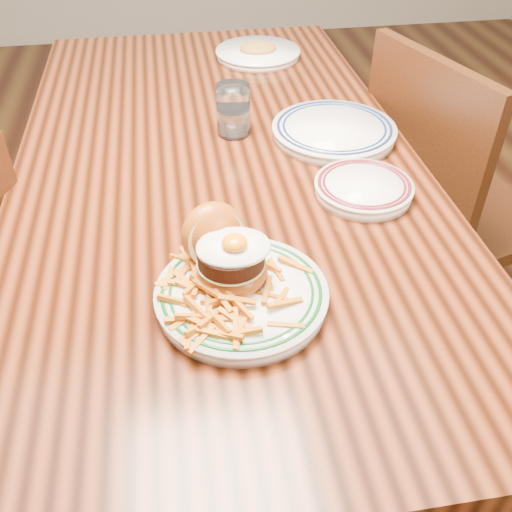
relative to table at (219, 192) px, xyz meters
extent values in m
plane|color=black|center=(0.00, 0.00, -0.66)|extent=(6.00, 6.00, 0.00)
cube|color=black|center=(0.00, 0.00, 0.06)|extent=(0.85, 1.60, 0.05)
cylinder|color=black|center=(-0.36, 0.74, -0.31)|extent=(0.07, 0.07, 0.70)
cylinder|color=black|center=(0.36, 0.74, -0.31)|extent=(0.07, 0.07, 0.70)
cylinder|color=#3A1C0C|center=(-0.44, -0.05, -0.47)|extent=(0.04, 0.04, 0.39)
cube|color=#3A1C0C|center=(0.68, 0.13, -0.23)|extent=(0.53, 0.53, 0.04)
cube|color=#3A1C0C|center=(0.50, 0.07, 0.02)|extent=(0.15, 0.41, 0.45)
cylinder|color=#3A1C0C|center=(0.80, 0.35, -0.46)|extent=(0.04, 0.04, 0.41)
cylinder|color=#3A1C0C|center=(0.45, 0.25, -0.46)|extent=(0.04, 0.04, 0.41)
cylinder|color=#3A1C0C|center=(0.56, -0.10, -0.46)|extent=(0.04, 0.04, 0.41)
cylinder|color=white|center=(-0.01, -0.45, 0.10)|extent=(0.26, 0.26, 0.02)
cylinder|color=white|center=(-0.01, -0.45, 0.11)|extent=(0.26, 0.26, 0.01)
torus|color=#0D4916|center=(-0.01, -0.45, 0.11)|extent=(0.24, 0.24, 0.01)
torus|color=#0D4916|center=(-0.01, -0.45, 0.11)|extent=(0.22, 0.22, 0.01)
ellipsoid|color=#A64C15|center=(-0.02, -0.42, 0.13)|extent=(0.11, 0.11, 0.05)
cylinder|color=#D0C282|center=(-0.02, -0.42, 0.14)|extent=(0.11, 0.11, 0.00)
cylinder|color=black|center=(-0.02, -0.42, 0.16)|extent=(0.10, 0.10, 0.03)
ellipsoid|color=white|center=(-0.02, -0.42, 0.18)|extent=(0.11, 0.09, 0.01)
ellipsoid|color=orange|center=(-0.02, -0.42, 0.19)|extent=(0.04, 0.04, 0.02)
ellipsoid|color=#A64C15|center=(-0.04, -0.36, 0.16)|extent=(0.13, 0.12, 0.12)
cylinder|color=#D0C282|center=(-0.04, -0.37, 0.15)|extent=(0.10, 0.06, 0.09)
cylinder|color=white|center=(0.26, -0.19, 0.10)|extent=(0.19, 0.19, 0.02)
cylinder|color=white|center=(0.26, -0.19, 0.11)|extent=(0.19, 0.19, 0.01)
torus|color=#5A141A|center=(0.26, -0.19, 0.11)|extent=(0.18, 0.18, 0.01)
torus|color=#5A141A|center=(0.26, -0.19, 0.11)|extent=(0.16, 0.16, 0.01)
cube|color=silver|center=(0.28, -0.18, 0.11)|extent=(0.12, 0.06, 0.00)
cylinder|color=white|center=(0.27, 0.05, 0.10)|extent=(0.27, 0.27, 0.02)
cylinder|color=white|center=(0.27, 0.05, 0.11)|extent=(0.28, 0.28, 0.01)
torus|color=#0F1F4B|center=(0.27, 0.05, 0.11)|extent=(0.26, 0.26, 0.01)
torus|color=#0F1F4B|center=(0.27, 0.05, 0.11)|extent=(0.23, 0.23, 0.01)
cylinder|color=white|center=(0.05, 0.10, 0.14)|extent=(0.08, 0.08, 0.11)
cylinder|color=silver|center=(0.05, 0.10, 0.12)|extent=(0.06, 0.06, 0.05)
cylinder|color=white|center=(0.18, 0.55, 0.10)|extent=(0.24, 0.24, 0.02)
cylinder|color=white|center=(0.18, 0.55, 0.11)|extent=(0.24, 0.24, 0.01)
ellipsoid|color=#BE8636|center=(0.18, 0.55, 0.12)|extent=(0.11, 0.09, 0.03)
camera|label=1|loc=(-0.09, -1.07, 0.70)|focal=40.00mm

